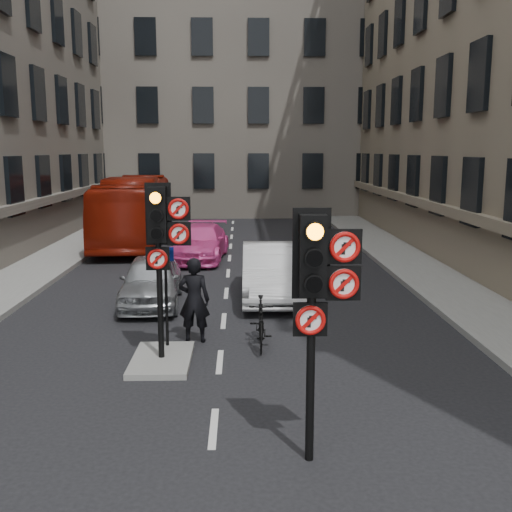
{
  "coord_description": "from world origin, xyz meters",
  "views": [
    {
      "loc": [
        0.43,
        -6.84,
        4.35
      ],
      "look_at": [
        0.7,
        2.92,
        2.6
      ],
      "focal_mm": 42.0,
      "sensor_mm": 36.0,
      "label": 1
    }
  ],
  "objects_px": {
    "signal_far": "(162,233)",
    "bus_red": "(135,210)",
    "car_white": "(271,272)",
    "info_sign": "(166,282)",
    "motorcyclist": "(194,300)",
    "car_pink": "(200,243)",
    "motorcycle": "(261,322)",
    "car_silver": "(151,281)",
    "signal_near": "(318,282)"
  },
  "relations": [
    {
      "from": "car_pink",
      "to": "car_silver",
      "type": "bearing_deg",
      "value": -92.82
    },
    {
      "from": "car_silver",
      "to": "info_sign",
      "type": "height_order",
      "value": "info_sign"
    },
    {
      "from": "info_sign",
      "to": "car_pink",
      "type": "bearing_deg",
      "value": 93.08
    },
    {
      "from": "motorcyclist",
      "to": "signal_near",
      "type": "bearing_deg",
      "value": 115.77
    },
    {
      "from": "bus_red",
      "to": "car_silver",
      "type": "bearing_deg",
      "value": -81.36
    },
    {
      "from": "car_white",
      "to": "info_sign",
      "type": "distance_m",
      "value": 5.35
    },
    {
      "from": "car_white",
      "to": "info_sign",
      "type": "xyz_separation_m",
      "value": [
        -2.51,
        -4.66,
        0.74
      ]
    },
    {
      "from": "car_silver",
      "to": "bus_red",
      "type": "height_order",
      "value": "bus_red"
    },
    {
      "from": "bus_red",
      "to": "motorcycle",
      "type": "bearing_deg",
      "value": -73.76
    },
    {
      "from": "signal_near",
      "to": "car_pink",
      "type": "height_order",
      "value": "signal_near"
    },
    {
      "from": "bus_red",
      "to": "signal_far",
      "type": "bearing_deg",
      "value": -81.46
    },
    {
      "from": "car_silver",
      "to": "motorcyclist",
      "type": "xyz_separation_m",
      "value": [
        1.47,
        -3.38,
        0.29
      ]
    },
    {
      "from": "signal_far",
      "to": "car_silver",
      "type": "xyz_separation_m",
      "value": [
        -0.97,
        4.76,
        -2.01
      ]
    },
    {
      "from": "motorcycle",
      "to": "info_sign",
      "type": "xyz_separation_m",
      "value": [
        -2.05,
        -0.27,
        0.98
      ]
    },
    {
      "from": "car_white",
      "to": "info_sign",
      "type": "height_order",
      "value": "info_sign"
    },
    {
      "from": "signal_far",
      "to": "car_pink",
      "type": "relative_size",
      "value": 0.75
    },
    {
      "from": "car_white",
      "to": "car_pink",
      "type": "distance_m",
      "value": 6.8
    },
    {
      "from": "signal_near",
      "to": "info_sign",
      "type": "height_order",
      "value": "signal_near"
    },
    {
      "from": "car_silver",
      "to": "signal_far",
      "type": "bearing_deg",
      "value": -81.6
    },
    {
      "from": "car_pink",
      "to": "info_sign",
      "type": "xyz_separation_m",
      "value": [
        -0.02,
        -10.98,
        0.84
      ]
    },
    {
      "from": "bus_red",
      "to": "motorcyclist",
      "type": "bearing_deg",
      "value": -78.6
    },
    {
      "from": "car_pink",
      "to": "motorcycle",
      "type": "relative_size",
      "value": 2.61
    },
    {
      "from": "motorcycle",
      "to": "bus_red",
      "type": "bearing_deg",
      "value": 110.77
    },
    {
      "from": "signal_far",
      "to": "bus_red",
      "type": "xyz_separation_m",
      "value": [
        -3.39,
        16.22,
        -1.16
      ]
    },
    {
      "from": "car_pink",
      "to": "motorcyclist",
      "type": "height_order",
      "value": "motorcyclist"
    },
    {
      "from": "car_white",
      "to": "motorcyclist",
      "type": "distance_m",
      "value": 4.48
    },
    {
      "from": "motorcycle",
      "to": "car_pink",
      "type": "bearing_deg",
      "value": 102.02
    },
    {
      "from": "car_white",
      "to": "motorcycle",
      "type": "xyz_separation_m",
      "value": [
        -0.46,
        -4.4,
        -0.24
      ]
    },
    {
      "from": "signal_near",
      "to": "car_white",
      "type": "xyz_separation_m",
      "value": [
        -0.14,
        9.4,
        -1.79
      ]
    },
    {
      "from": "info_sign",
      "to": "car_silver",
      "type": "bearing_deg",
      "value": 106.06
    },
    {
      "from": "signal_near",
      "to": "signal_far",
      "type": "bearing_deg",
      "value": 123.02
    },
    {
      "from": "bus_red",
      "to": "motorcycle",
      "type": "height_order",
      "value": "bus_red"
    },
    {
      "from": "car_silver",
      "to": "car_pink",
      "type": "relative_size",
      "value": 0.85
    },
    {
      "from": "car_white",
      "to": "bus_red",
      "type": "bearing_deg",
      "value": 119.11
    },
    {
      "from": "car_silver",
      "to": "car_pink",
      "type": "height_order",
      "value": "same"
    },
    {
      "from": "car_silver",
      "to": "bus_red",
      "type": "relative_size",
      "value": 0.36
    },
    {
      "from": "car_silver",
      "to": "motorcycle",
      "type": "height_order",
      "value": "car_silver"
    },
    {
      "from": "car_pink",
      "to": "signal_far",
      "type": "bearing_deg",
      "value": -84.99
    },
    {
      "from": "car_white",
      "to": "car_pink",
      "type": "relative_size",
      "value": 1.01
    },
    {
      "from": "signal_near",
      "to": "bus_red",
      "type": "bearing_deg",
      "value": 106.49
    },
    {
      "from": "car_white",
      "to": "signal_far",
      "type": "bearing_deg",
      "value": -113.77
    },
    {
      "from": "motorcyclist",
      "to": "car_pink",
      "type": "bearing_deg",
      "value": -82.64
    },
    {
      "from": "car_white",
      "to": "info_sign",
      "type": "bearing_deg",
      "value": -117.59
    },
    {
      "from": "motorcyclist",
      "to": "info_sign",
      "type": "height_order",
      "value": "info_sign"
    },
    {
      "from": "signal_near",
      "to": "motorcycle",
      "type": "height_order",
      "value": "signal_near"
    },
    {
      "from": "signal_near",
      "to": "car_silver",
      "type": "distance_m",
      "value": 9.65
    },
    {
      "from": "signal_far",
      "to": "motorcyclist",
      "type": "distance_m",
      "value": 2.26
    },
    {
      "from": "motorcyclist",
      "to": "motorcycle",
      "type": "bearing_deg",
      "value": 170.58
    },
    {
      "from": "signal_near",
      "to": "bus_red",
      "type": "relative_size",
      "value": 0.32
    },
    {
      "from": "signal_far",
      "to": "motorcyclist",
      "type": "xyz_separation_m",
      "value": [
        0.5,
        1.38,
        -1.72
      ]
    }
  ]
}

